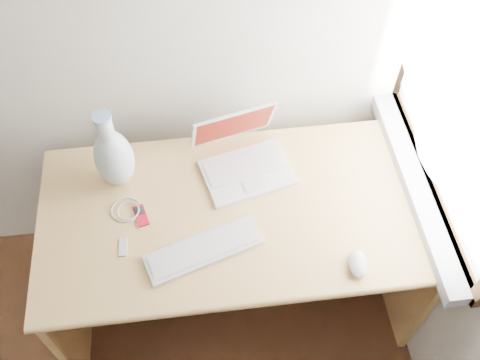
{
  "coord_description": "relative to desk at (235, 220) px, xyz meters",
  "views": [
    {
      "loc": [
        0.89,
        0.22,
        2.45
      ],
      "look_at": [
        1.02,
        1.35,
        0.86
      ],
      "focal_mm": 40.0,
      "sensor_mm": 36.0,
      "label": 1
    }
  ],
  "objects": [
    {
      "name": "window",
      "position": [
        0.71,
        -0.07,
        0.73
      ],
      "size": [
        0.11,
        0.99,
        1.1
      ],
      "color": "silver",
      "rests_on": "right_wall"
    },
    {
      "name": "desk",
      "position": [
        0.0,
        0.0,
        0.0
      ],
      "size": [
        1.47,
        0.73,
        0.78
      ],
      "color": "#DEAC6C",
      "rests_on": "floor"
    },
    {
      "name": "laptop",
      "position": [
        0.06,
        0.11,
        0.28
      ],
      "size": [
        0.38,
        0.35,
        0.23
      ],
      "rotation": [
        0.0,
        0.0,
        0.24
      ],
      "color": "white",
      "rests_on": "desk"
    },
    {
      "name": "external_keyboard",
      "position": [
        -0.14,
        -0.25,
        0.24
      ],
      "size": [
        0.43,
        0.24,
        0.02
      ],
      "rotation": [
        0.0,
        0.0,
        0.31
      ],
      "color": "silver",
      "rests_on": "desk"
    },
    {
      "name": "mouse",
      "position": [
        0.38,
        -0.37,
        0.24
      ],
      "size": [
        0.08,
        0.12,
        0.04
      ],
      "primitive_type": "ellipsoid",
      "rotation": [
        0.0,
        0.0,
        -0.18
      ],
      "color": "white",
      "rests_on": "desk"
    },
    {
      "name": "ipod",
      "position": [
        -0.35,
        -0.08,
        0.23
      ],
      "size": [
        0.06,
        0.1,
        0.01
      ],
      "rotation": [
        0.0,
        0.0,
        0.26
      ],
      "color": "#AB0B21",
      "rests_on": "desk"
    },
    {
      "name": "cable_coil",
      "position": [
        -0.41,
        -0.04,
        0.23
      ],
      "size": [
        0.13,
        0.13,
        0.01
      ],
      "primitive_type": "torus",
      "rotation": [
        0.0,
        0.0,
        0.16
      ],
      "color": "silver",
      "rests_on": "desk"
    },
    {
      "name": "remote",
      "position": [
        -0.42,
        -0.2,
        0.23
      ],
      "size": [
        0.03,
        0.07,
        0.01
      ],
      "primitive_type": "cube",
      "rotation": [
        0.0,
        0.0,
        -0.05
      ],
      "color": "silver",
      "rests_on": "desk"
    },
    {
      "name": "vase",
      "position": [
        -0.43,
        0.1,
        0.37
      ],
      "size": [
        0.14,
        0.14,
        0.37
      ],
      "color": "silver",
      "rests_on": "desk"
    }
  ]
}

